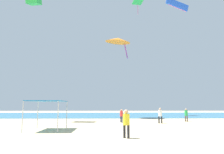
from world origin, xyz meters
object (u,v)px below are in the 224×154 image
canopy_tent (47,102)px  person_rightmost (160,114)px  person_central (121,115)px  person_far_shore (126,121)px  person_near_tent (186,114)px  kite_parafoil_blue (177,5)px  kite_diamond_green (138,3)px  kite_delta_orange (118,40)px

canopy_tent → person_rightmost: canopy_tent is taller
canopy_tent → person_central: bearing=46.6°
person_rightmost → canopy_tent: bearing=-149.5°
person_far_shore → person_near_tent: bearing=-81.8°
person_rightmost → kite_parafoil_blue: (4.75, 6.11, 16.49)m
person_central → person_rightmost: size_ratio=0.91×
person_rightmost → person_central: bearing=168.2°
person_rightmost → kite_diamond_green: (0.24, 16.63, 22.37)m
person_rightmost → person_near_tent: bearing=31.4°
person_rightmost → person_far_shore: (-4.77, -10.17, 0.04)m
person_near_tent → kite_diamond_green: size_ratio=0.56×
canopy_tent → kite_diamond_green: bearing=63.5°
person_rightmost → kite_diamond_green: 27.88m
person_near_tent → person_central: (-8.17, -1.11, -0.03)m
person_near_tent → kite_delta_orange: size_ratio=0.28×
person_central → kite_parafoil_blue: 19.58m
canopy_tent → person_central: size_ratio=2.14×
canopy_tent → person_far_shore: (6.28, -4.13, -1.26)m
person_central → kite_parafoil_blue: kite_parafoil_blue is taller
canopy_tent → kite_diamond_green: (11.29, 22.66, 21.08)m
person_central → kite_diamond_green: (4.59, 15.57, 22.46)m
person_central → kite_delta_orange: kite_delta_orange is taller
kite_parafoil_blue → person_near_tent: bearing=-108.1°
person_rightmost → person_far_shore: person_far_shore is taller
kite_delta_orange → person_central: bearing=50.9°
person_near_tent → person_rightmost: person_rightmost is taller
person_near_tent → person_central: size_ratio=1.03×
kite_parafoil_blue → kite_diamond_green: size_ratio=1.29×
person_far_shore → kite_delta_orange: size_ratio=0.30×
kite_parafoil_blue → canopy_tent: bearing=-147.2°
canopy_tent → person_far_shore: size_ratio=1.88×
person_near_tent → kite_delta_orange: (-8.14, 7.03, 11.80)m
kite_diamond_green → canopy_tent: bearing=53.1°
person_far_shore → kite_parafoil_blue: 25.03m
person_near_tent → person_rightmost: (-3.82, -2.17, 0.06)m
kite_parafoil_blue → kite_diamond_green: kite_diamond_green is taller
person_near_tent → person_rightmost: bearing=-87.4°
person_near_tent → person_far_shore: bearing=-61.9°
canopy_tent → kite_parafoil_blue: 25.06m
canopy_tent → person_central: (6.70, 7.09, -1.38)m
kite_diamond_green → person_near_tent: bearing=93.5°
person_near_tent → kite_diamond_green: bearing=166.9°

